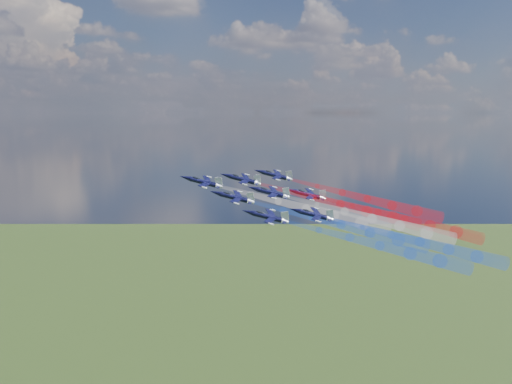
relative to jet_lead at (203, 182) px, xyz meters
name	(u,v)px	position (x,y,z in m)	size (l,w,h in m)	color
jet_lead	(203,182)	(0.00, 0.00, 0.00)	(10.68, 13.35, 3.56)	black
trail_lead	(306,208)	(28.92, -10.19, -7.85)	(4.45, 51.50, 4.45)	white
jet_inner_left	(234,197)	(6.74, -9.57, -3.57)	(10.68, 13.35, 3.56)	black
trail_inner_left	(341,225)	(35.66, -19.76, -11.42)	(4.45, 51.50, 4.45)	blue
jet_inner_right	(242,179)	(13.73, 4.77, -0.24)	(10.68, 13.35, 3.56)	black
trail_inner_right	(340,204)	(42.64, -5.41, -8.09)	(4.45, 51.50, 4.45)	red
jet_outer_left	(268,217)	(12.80, -20.89, -7.62)	(10.68, 13.35, 3.56)	black
trail_outer_left	(380,245)	(41.71, -31.07, -15.47)	(4.45, 51.50, 4.45)	blue
jet_center_third	(271,193)	(19.47, -5.05, -3.36)	(10.68, 13.35, 3.56)	black
trail_center_third	(372,218)	(48.39, -15.23, -11.20)	(4.45, 51.50, 4.45)	white
jet_outer_right	(275,175)	(27.16, 11.62, -0.11)	(10.68, 13.35, 3.56)	black
trail_outer_right	(367,199)	(56.08, 1.43, -7.96)	(4.45, 51.50, 4.45)	red
jet_rear_left	(313,215)	(27.91, -17.60, -8.46)	(10.68, 13.35, 3.56)	black
trail_rear_left	(420,242)	(56.83, -27.78, -16.31)	(4.45, 51.50, 4.45)	blue
jet_rear_right	(308,195)	(33.67, -0.53, -5.22)	(10.68, 13.35, 3.56)	black
trail_rear_right	(404,219)	(62.59, -10.71, -13.07)	(4.45, 51.50, 4.45)	red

